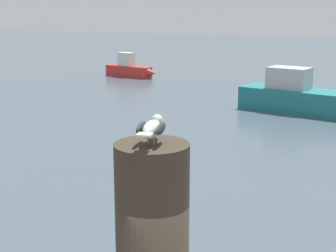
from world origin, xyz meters
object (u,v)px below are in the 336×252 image
mooring_post (152,237)px  boat_red (131,69)px  boat_teal (326,101)px  seagull (152,128)px

mooring_post → boat_red: size_ratio=0.37×
mooring_post → boat_red: bearing=116.3°
mooring_post → boat_red: 23.79m
boat_red → boat_teal: 11.87m
boat_red → mooring_post: bearing=-63.7°
boat_teal → boat_red: bearing=149.4°
seagull → boat_red: 23.85m
seagull → boat_teal: (-0.30, 15.22, -2.46)m
mooring_post → boat_teal: size_ratio=0.19×
seagull → boat_teal: bearing=91.1°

